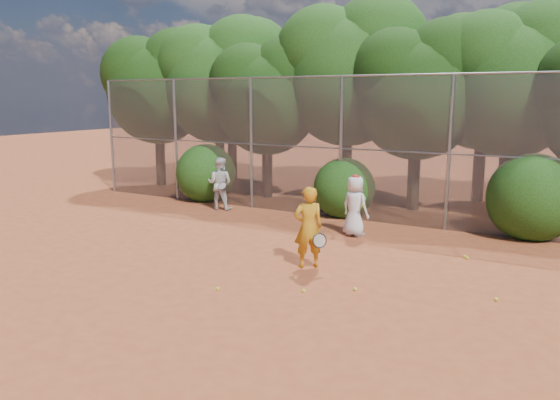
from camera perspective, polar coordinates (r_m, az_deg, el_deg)
The scene contains 23 objects.
ground at distance 10.29m, azimuth -2.02°, elevation -8.84°, with size 80.00×80.00×0.00m, color #9E4523.
fence_back at distance 15.24m, azimuth 9.44°, elevation 5.37°, with size 20.05×0.09×4.03m.
tree_0 at distance 21.83m, azimuth -12.52°, elevation 11.81°, with size 4.38×3.81×6.00m.
tree_1 at distance 20.66m, azimuth -6.28°, elevation 12.71°, with size 4.64×4.03×6.35m.
tree_2 at distance 18.70m, azimuth -1.19°, elevation 11.20°, with size 3.99×3.47×5.47m.
tree_3 at distance 18.50m, azimuth 7.36°, elevation 13.63°, with size 4.89×4.26×6.70m.
tree_4 at distance 17.10m, azimuth 14.42°, elevation 11.49°, with size 4.19×3.64×5.73m.
tree_5 at distance 17.42m, azimuth 23.32°, elevation 11.89°, with size 4.51×3.92×6.17m.
tree_9 at distance 23.12m, azimuth -4.94°, elevation 12.96°, with size 4.83×4.20×6.62m.
tree_10 at distance 20.93m, azimuth 7.12°, elevation 13.94°, with size 5.15×4.48×7.06m.
tree_11 at distance 19.15m, azimuth 20.87°, elevation 12.24°, with size 4.64×4.03×6.35m.
bush_0 at distance 18.45m, azimuth -7.75°, elevation 3.06°, with size 2.00×2.00×2.00m, color #184110.
bush_1 at distance 15.98m, azimuth 6.72°, elevation 1.52°, with size 1.80×1.80×1.80m, color #184110.
bush_2 at distance 14.78m, azimuth 24.89°, elevation 0.62°, with size 2.20×2.20×2.20m, color #184110.
player_yellow at distance 11.10m, azimuth 2.99°, elevation -2.87°, with size 0.85×0.70×1.68m.
player_teen at distance 13.71m, azimuth 7.83°, elevation -0.59°, with size 0.85×0.67×1.55m.
player_white at distance 16.90m, azimuth -6.31°, elevation 1.73°, with size 0.91×0.81×1.62m.
ball_0 at distance 10.06m, azimuth 7.84°, elevation -9.21°, with size 0.07×0.07×0.07m, color #C8D025.
ball_1 at distance 12.55m, azimuth 18.77°, elevation -5.62°, with size 0.07×0.07×0.07m, color #C8D025.
ball_2 at distance 9.90m, azimuth 2.47°, elevation -9.44°, with size 0.07×0.07×0.07m, color #C8D025.
ball_3 at distance 10.20m, azimuth 21.65°, elevation -9.62°, with size 0.07×0.07×0.07m, color #C8D025.
ball_4 at distance 10.05m, azimuth -6.55°, elevation -9.19°, with size 0.07×0.07×0.07m, color #C8D025.
ball_5 at distance 12.45m, azimuth 19.00°, elevation -5.77°, with size 0.07×0.07×0.07m, color #C8D025.
Camera 1 is at (5.07, -8.25, 3.46)m, focal length 35.00 mm.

